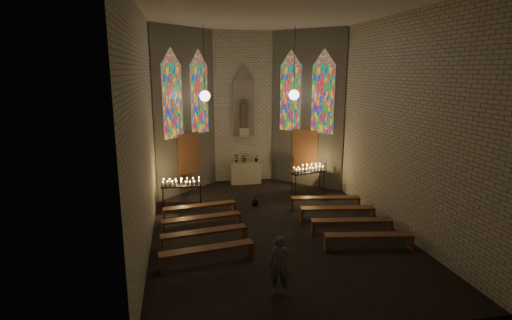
# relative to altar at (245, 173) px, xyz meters

# --- Properties ---
(floor) EXTENTS (12.00, 12.00, 0.00)m
(floor) POSITION_rel_altar_xyz_m (0.00, -5.45, -0.50)
(floor) COLOR black
(floor) RESTS_ON ground
(room) EXTENTS (8.22, 12.43, 7.00)m
(room) POSITION_rel_altar_xyz_m (-0.00, -2.08, 3.22)
(room) COLOR beige
(room) RESTS_ON ground
(altar) EXTENTS (1.40, 0.60, 1.00)m
(altar) POSITION_rel_altar_xyz_m (0.00, 0.00, 0.00)
(altar) COLOR beige
(altar) RESTS_ON ground
(flower_vase_left) EXTENTS (0.24, 0.19, 0.41)m
(flower_vase_left) POSITION_rel_altar_xyz_m (-0.42, 0.08, 0.71)
(flower_vase_left) COLOR #4C723F
(flower_vase_left) RESTS_ON altar
(flower_vase_center) EXTENTS (0.48, 0.45, 0.44)m
(flower_vase_center) POSITION_rel_altar_xyz_m (-0.05, 0.06, 0.72)
(flower_vase_center) COLOR #4C723F
(flower_vase_center) RESTS_ON altar
(flower_vase_right) EXTENTS (0.23, 0.21, 0.34)m
(flower_vase_right) POSITION_rel_altar_xyz_m (0.55, 0.10, 0.67)
(flower_vase_right) COLOR #4C723F
(flower_vase_right) RESTS_ON altar
(aisle_flower_pot) EXTENTS (0.30, 0.30, 0.46)m
(aisle_flower_pot) POSITION_rel_altar_xyz_m (-0.17, -3.30, -0.27)
(aisle_flower_pot) COLOR #4C723F
(aisle_flower_pot) RESTS_ON ground
(votive_stand_left) EXTENTS (1.56, 0.49, 1.13)m
(votive_stand_left) POSITION_rel_altar_xyz_m (-3.00, -3.00, 0.47)
(votive_stand_left) COLOR black
(votive_stand_left) RESTS_ON ground
(votive_stand_right) EXTENTS (1.62, 0.80, 1.16)m
(votive_stand_right) POSITION_rel_altar_xyz_m (2.43, -1.99, 0.49)
(votive_stand_right) COLOR black
(votive_stand_right) RESTS_ON ground
(pew_left_0) EXTENTS (2.64, 0.77, 0.50)m
(pew_left_0) POSITION_rel_altar_xyz_m (-2.38, -4.24, -0.09)
(pew_left_0) COLOR brown
(pew_left_0) RESTS_ON ground
(pew_right_0) EXTENTS (2.64, 0.77, 0.50)m
(pew_right_0) POSITION_rel_altar_xyz_m (2.38, -4.24, -0.09)
(pew_right_0) COLOR brown
(pew_right_0) RESTS_ON ground
(pew_left_1) EXTENTS (2.64, 0.77, 0.50)m
(pew_left_1) POSITION_rel_altar_xyz_m (-2.38, -5.44, -0.09)
(pew_left_1) COLOR brown
(pew_left_1) RESTS_ON ground
(pew_right_1) EXTENTS (2.64, 0.77, 0.50)m
(pew_right_1) POSITION_rel_altar_xyz_m (2.38, -5.44, -0.09)
(pew_right_1) COLOR brown
(pew_right_1) RESTS_ON ground
(pew_left_2) EXTENTS (2.64, 0.77, 0.50)m
(pew_left_2) POSITION_rel_altar_xyz_m (-2.38, -6.64, -0.09)
(pew_left_2) COLOR brown
(pew_left_2) RESTS_ON ground
(pew_right_2) EXTENTS (2.64, 0.77, 0.50)m
(pew_right_2) POSITION_rel_altar_xyz_m (2.38, -6.64, -0.09)
(pew_right_2) COLOR brown
(pew_right_2) RESTS_ON ground
(pew_left_3) EXTENTS (2.64, 0.77, 0.50)m
(pew_left_3) POSITION_rel_altar_xyz_m (-2.38, -7.84, -0.09)
(pew_left_3) COLOR brown
(pew_left_3) RESTS_ON ground
(pew_right_3) EXTENTS (2.64, 0.77, 0.50)m
(pew_right_3) POSITION_rel_altar_xyz_m (2.38, -7.84, -0.09)
(pew_right_3) COLOR brown
(pew_right_3) RESTS_ON ground
(visitor) EXTENTS (0.61, 0.50, 1.45)m
(visitor) POSITION_rel_altar_xyz_m (-0.79, -9.63, 0.22)
(visitor) COLOR #4A4C54
(visitor) RESTS_ON ground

